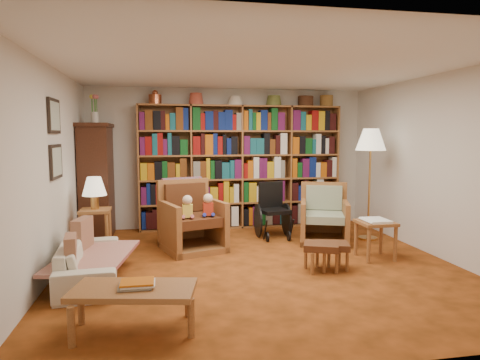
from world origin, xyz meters
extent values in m
plane|color=#A24B19|center=(0.00, 0.00, 0.00)|extent=(5.00, 5.00, 0.00)
plane|color=white|center=(0.00, 0.00, 2.50)|extent=(5.00, 5.00, 0.00)
plane|color=silver|center=(0.00, 2.50, 1.25)|extent=(5.00, 0.00, 5.00)
plane|color=silver|center=(0.00, -2.50, 1.25)|extent=(5.00, 0.00, 5.00)
plane|color=silver|center=(-2.50, 0.00, 1.25)|extent=(0.00, 5.00, 5.00)
plane|color=silver|center=(2.50, 0.00, 1.25)|extent=(0.00, 5.00, 5.00)
cube|color=#A36332|center=(0.20, 2.34, 1.10)|extent=(3.60, 0.30, 2.20)
cube|color=#3E1C11|center=(-2.25, 2.00, 0.90)|extent=(0.45, 0.90, 1.80)
cube|color=#3E1C11|center=(-2.25, 2.00, 1.83)|extent=(0.50, 0.95, 0.06)
cylinder|color=silver|center=(-2.25, 2.00, 1.95)|extent=(0.12, 0.12, 0.18)
cube|color=black|center=(-2.48, 0.30, 1.90)|extent=(0.03, 0.52, 0.42)
cube|color=gray|center=(-2.46, 0.30, 1.90)|extent=(0.01, 0.44, 0.34)
cube|color=black|center=(-2.48, 0.30, 1.35)|extent=(0.03, 0.52, 0.42)
cube|color=gray|center=(-2.46, 0.30, 1.35)|extent=(0.01, 0.44, 0.34)
imported|color=beige|center=(-2.05, -0.19, 0.23)|extent=(1.62, 0.74, 0.46)
cube|color=beige|center=(-2.00, -0.19, 0.30)|extent=(0.97, 1.51, 0.04)
cube|color=maroon|center=(-2.18, 0.16, 0.45)|extent=(0.21, 0.43, 0.41)
cube|color=maroon|center=(-2.18, -0.54, 0.45)|extent=(0.16, 0.37, 0.36)
cube|color=#A36332|center=(-2.15, 1.01, 0.61)|extent=(0.42, 0.42, 0.04)
cylinder|color=#A36332|center=(-2.32, 0.84, 0.29)|extent=(0.05, 0.05, 0.59)
cylinder|color=#A36332|center=(-1.98, 0.84, 0.29)|extent=(0.05, 0.05, 0.59)
cylinder|color=#A36332|center=(-2.32, 1.18, 0.29)|extent=(0.05, 0.05, 0.59)
cylinder|color=#A36332|center=(-1.98, 1.18, 0.29)|extent=(0.05, 0.05, 0.59)
cylinder|color=#BD853C|center=(-2.15, 1.01, 0.72)|extent=(0.11, 0.11, 0.19)
cone|color=white|center=(-2.15, 1.01, 0.96)|extent=(0.34, 0.34, 0.26)
cube|color=#A36332|center=(-0.78, 0.91, 0.04)|extent=(1.02, 1.05, 0.09)
cube|color=#A36332|center=(-1.15, 0.91, 0.36)|extent=(0.33, 0.82, 0.72)
cube|color=#A36332|center=(-0.42, 0.91, 0.36)|extent=(0.33, 0.82, 0.72)
cube|color=#A36332|center=(-0.78, 1.28, 0.50)|extent=(0.79, 0.33, 1.01)
cube|color=#522915|center=(-0.78, 0.87, 0.45)|extent=(0.81, 0.86, 0.13)
cube|color=#522915|center=(-0.78, 1.20, 0.74)|extent=(0.63, 0.30, 0.43)
cube|color=#CF3747|center=(-0.78, 1.32, 0.81)|extent=(0.62, 0.26, 0.45)
cube|color=#A36332|center=(1.27, 0.99, 0.04)|extent=(0.94, 0.96, 0.08)
cube|color=#A36332|center=(0.94, 0.99, 0.32)|extent=(0.32, 0.74, 0.65)
cube|color=#A36332|center=(1.60, 0.99, 0.32)|extent=(0.32, 0.74, 0.65)
cube|color=#A36332|center=(1.27, 1.33, 0.46)|extent=(0.72, 0.32, 0.91)
cube|color=gray|center=(1.27, 0.96, 0.41)|extent=(0.75, 0.79, 0.12)
cube|color=gray|center=(1.27, 1.26, 0.67)|extent=(0.57, 0.28, 0.39)
cube|color=black|center=(0.58, 1.45, 0.44)|extent=(0.53, 0.53, 0.06)
cube|color=black|center=(0.58, 1.66, 0.68)|extent=(0.44, 0.15, 0.44)
cylinder|color=black|center=(0.33, 1.54, 0.27)|extent=(0.03, 0.54, 0.54)
cylinder|color=black|center=(0.82, 1.54, 0.27)|extent=(0.03, 0.54, 0.54)
cylinder|color=black|center=(0.40, 1.17, 0.08)|extent=(0.03, 0.16, 0.16)
cylinder|color=black|center=(0.75, 1.17, 0.08)|extent=(0.03, 0.16, 0.16)
cylinder|color=#BD853C|center=(2.04, 1.06, 0.02)|extent=(0.30, 0.30, 0.03)
cylinder|color=#BD853C|center=(2.04, 1.06, 0.75)|extent=(0.03, 0.03, 1.50)
cone|color=white|center=(2.04, 1.06, 1.60)|extent=(0.47, 0.47, 0.34)
cube|color=#A36332|center=(1.62, 0.03, 0.49)|extent=(0.46, 0.46, 0.04)
cylinder|color=#A36332|center=(1.43, -0.16, 0.24)|extent=(0.05, 0.05, 0.47)
cylinder|color=#A36332|center=(1.81, -0.16, 0.24)|extent=(0.05, 0.05, 0.47)
cylinder|color=#A36332|center=(1.43, 0.22, 0.24)|extent=(0.05, 0.05, 0.47)
cylinder|color=#A36332|center=(1.81, 0.22, 0.24)|extent=(0.05, 0.05, 0.47)
cube|color=white|center=(1.62, 0.03, 0.53)|extent=(0.30, 0.38, 0.03)
cube|color=#522915|center=(0.70, -0.35, 0.31)|extent=(0.51, 0.48, 0.08)
cylinder|color=#A36332|center=(0.55, -0.47, 0.13)|extent=(0.04, 0.04, 0.27)
cylinder|color=#A36332|center=(0.85, -0.47, 0.13)|extent=(0.04, 0.04, 0.27)
cylinder|color=#A36332|center=(0.55, -0.23, 0.13)|extent=(0.04, 0.04, 0.27)
cylinder|color=#A36332|center=(0.85, -0.23, 0.13)|extent=(0.04, 0.04, 0.27)
cube|color=#522915|center=(0.86, -0.30, 0.30)|extent=(0.47, 0.43, 0.08)
cylinder|color=#A36332|center=(0.72, -0.42, 0.13)|extent=(0.04, 0.04, 0.26)
cylinder|color=#A36332|center=(1.01, -0.42, 0.13)|extent=(0.04, 0.04, 0.26)
cylinder|color=#A36332|center=(0.72, -0.19, 0.13)|extent=(0.04, 0.04, 0.26)
cylinder|color=#A36332|center=(1.01, -0.19, 0.13)|extent=(0.04, 0.04, 0.26)
cube|color=#A36332|center=(-1.47, -1.60, 0.36)|extent=(1.11, 0.70, 0.05)
cylinder|color=#A36332|center=(-1.94, -1.81, 0.17)|extent=(0.06, 0.06, 0.33)
cylinder|color=#A36332|center=(-1.00, -1.81, 0.17)|extent=(0.06, 0.06, 0.33)
cylinder|color=#A36332|center=(-1.94, -1.39, 0.17)|extent=(0.06, 0.06, 0.33)
cylinder|color=#A36332|center=(-1.00, -1.39, 0.17)|extent=(0.06, 0.06, 0.33)
cube|color=brown|center=(-1.47, -1.60, 0.41)|extent=(0.32, 0.27, 0.05)
camera|label=1|loc=(-1.21, -5.22, 1.67)|focal=32.00mm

